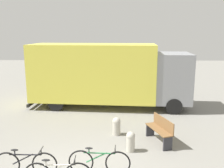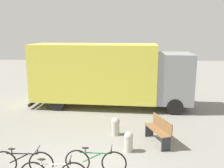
{
  "view_description": "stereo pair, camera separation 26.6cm",
  "coord_description": "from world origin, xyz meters",
  "px_view_note": "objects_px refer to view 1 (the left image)",
  "views": [
    {
      "loc": [
        1.27,
        -6.06,
        4.02
      ],
      "look_at": [
        1.03,
        4.81,
        1.75
      ],
      "focal_mm": 40.0,
      "sensor_mm": 36.0,
      "label": 1
    },
    {
      "loc": [
        1.54,
        -6.05,
        4.02
      ],
      "look_at": [
        1.03,
        4.81,
        1.75
      ],
      "focal_mm": 40.0,
      "sensor_mm": 36.0,
      "label": 2
    }
  ],
  "objects_px": {
    "bicycle_far": "(99,162)",
    "park_bench": "(160,129)",
    "bollard_far_bench": "(116,125)",
    "bicycle_near": "(26,163)",
    "delivery_truck": "(108,73)",
    "bollard_near_bench": "(131,141)"
  },
  "relations": [
    {
      "from": "park_bench",
      "to": "bicycle_near",
      "type": "relative_size",
      "value": 0.82
    },
    {
      "from": "park_bench",
      "to": "bicycle_near",
      "type": "xyz_separation_m",
      "value": [
        -4.16,
        -2.3,
        -0.13
      ]
    },
    {
      "from": "delivery_truck",
      "to": "bicycle_near",
      "type": "bearing_deg",
      "value": -102.64
    },
    {
      "from": "bicycle_far",
      "to": "bollard_far_bench",
      "type": "bearing_deg",
      "value": 82.89
    },
    {
      "from": "park_bench",
      "to": "bicycle_far",
      "type": "height_order",
      "value": "park_bench"
    },
    {
      "from": "park_bench",
      "to": "bollard_far_bench",
      "type": "xyz_separation_m",
      "value": [
        -1.62,
        0.68,
        -0.13
      ]
    },
    {
      "from": "delivery_truck",
      "to": "bicycle_near",
      "type": "height_order",
      "value": "delivery_truck"
    },
    {
      "from": "delivery_truck",
      "to": "bollard_far_bench",
      "type": "xyz_separation_m",
      "value": [
        0.5,
        -3.92,
        -1.45
      ]
    },
    {
      "from": "park_bench",
      "to": "bollard_near_bench",
      "type": "xyz_separation_m",
      "value": [
        -1.13,
        -0.72,
        -0.14
      ]
    },
    {
      "from": "bollard_near_bench",
      "to": "bollard_far_bench",
      "type": "height_order",
      "value": "bollard_far_bench"
    },
    {
      "from": "delivery_truck",
      "to": "bicycle_near",
      "type": "distance_m",
      "value": 7.35
    },
    {
      "from": "park_bench",
      "to": "bollard_far_bench",
      "type": "distance_m",
      "value": 1.76
    },
    {
      "from": "bicycle_far",
      "to": "bicycle_near",
      "type": "bearing_deg",
      "value": -173.68
    },
    {
      "from": "bollard_near_bench",
      "to": "delivery_truck",
      "type": "bearing_deg",
      "value": 100.51
    },
    {
      "from": "bicycle_near",
      "to": "park_bench",
      "type": "bearing_deg",
      "value": 28.56
    },
    {
      "from": "bicycle_far",
      "to": "park_bench",
      "type": "bearing_deg",
      "value": 48.38
    },
    {
      "from": "delivery_truck",
      "to": "bicycle_far",
      "type": "relative_size",
      "value": 4.82
    },
    {
      "from": "bollard_near_bench",
      "to": "park_bench",
      "type": "bearing_deg",
      "value": 32.49
    },
    {
      "from": "bicycle_near",
      "to": "bicycle_far",
      "type": "xyz_separation_m",
      "value": [
        2.06,
        0.14,
        0.0
      ]
    },
    {
      "from": "delivery_truck",
      "to": "bollard_near_bench",
      "type": "height_order",
      "value": "delivery_truck"
    },
    {
      "from": "bicycle_near",
      "to": "bicycle_far",
      "type": "distance_m",
      "value": 2.07
    },
    {
      "from": "delivery_truck",
      "to": "bicycle_near",
      "type": "xyz_separation_m",
      "value": [
        -2.05,
        -6.91,
        -1.45
      ]
    }
  ]
}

